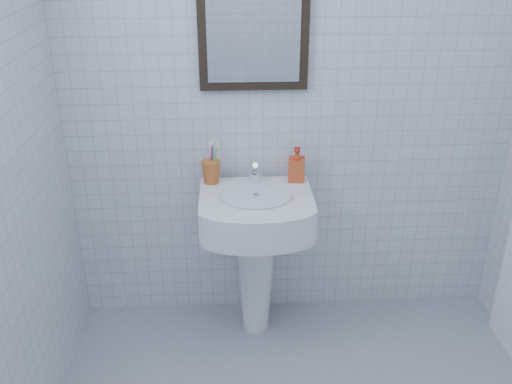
{
  "coord_description": "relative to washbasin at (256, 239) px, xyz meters",
  "views": [
    {
      "loc": [
        -0.31,
        -1.43,
        1.95
      ],
      "look_at": [
        -0.19,
        0.86,
        0.86
      ],
      "focal_mm": 40.0,
      "sensor_mm": 36.0,
      "label": 1
    }
  ],
  "objects": [
    {
      "name": "toothbrush_cup",
      "position": [
        -0.21,
        0.11,
        0.32
      ],
      "size": [
        0.11,
        0.11,
        0.11
      ],
      "primitive_type": null,
      "rotation": [
        0.0,
        0.0,
        0.18
      ],
      "color": "#C25D22",
      "rests_on": "washbasin"
    },
    {
      "name": "washbasin",
      "position": [
        0.0,
        0.0,
        0.0
      ],
      "size": [
        0.53,
        0.39,
        0.81
      ],
      "color": "white",
      "rests_on": "ground"
    },
    {
      "name": "soap_dispenser",
      "position": [
        0.2,
        0.12,
        0.35
      ],
      "size": [
        0.09,
        0.09,
        0.17
      ],
      "primitive_type": "imported",
      "rotation": [
        0.0,
        0.0,
        -0.18
      ],
      "color": "red",
      "rests_on": "washbasin"
    },
    {
      "name": "faucet",
      "position": [
        -0.0,
        0.1,
        0.31
      ],
      "size": [
        0.05,
        0.11,
        0.13
      ],
      "color": "silver",
      "rests_on": "washbasin"
    },
    {
      "name": "wall_back",
      "position": [
        0.19,
        0.22,
        0.71
      ],
      "size": [
        2.2,
        0.02,
        2.5
      ],
      "primitive_type": "cube",
      "color": "silver",
      "rests_on": "ground"
    },
    {
      "name": "wall_mirror",
      "position": [
        -0.0,
        0.2,
        1.01
      ],
      "size": [
        0.5,
        0.04,
        0.62
      ],
      "color": "black",
      "rests_on": "wall_back"
    }
  ]
}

